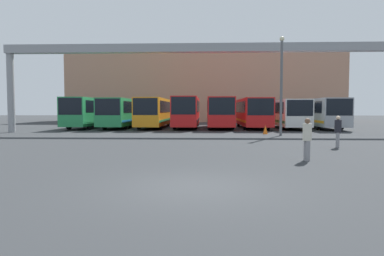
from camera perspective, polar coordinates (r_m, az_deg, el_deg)
The scene contains 15 objects.
ground_plane at distance 9.06m, azimuth 0.16°, elevation -9.86°, with size 200.00×200.00×0.00m, color #2D3033.
building_backdrop at distance 58.59m, azimuth 2.07°, elevation 7.00°, with size 43.46×12.00×11.87m.
overhead_gantry at distance 29.37m, azimuth 1.73°, elevation 11.69°, with size 33.79×0.80×7.51m.
bus_slot_0 at distance 38.56m, azimuth -16.77°, elevation 2.74°, with size 2.44×10.39×3.19m.
bus_slot_1 at distance 38.43m, azimuth -11.37°, elevation 2.75°, with size 2.58×12.20×3.11m.
bus_slot_2 at distance 37.55m, azimuth -6.22°, elevation 2.83°, with size 2.52×11.79×3.15m.
bus_slot_3 at distance 37.52m, azimuth -0.82°, elevation 2.94°, with size 2.47×12.48×3.26m.
bus_slot_4 at distance 36.42m, azimuth 4.63°, elevation 2.86°, with size 2.62×10.34×3.20m.
bus_slot_5 at distance 37.43m, azimuth 9.98°, elevation 2.77°, with size 2.63×11.74×3.11m.
bus_slot_6 at distance 37.54m, azimuth 15.41°, elevation 2.58°, with size 2.59×10.69×2.97m.
bus_slot_7 at distance 38.82m, azimuth 20.36°, elevation 2.60°, with size 2.59×11.41×3.08m.
pedestrian_near_right at distance 19.68m, azimuth 23.14°, elevation -0.42°, with size 0.35×0.35×1.68m.
pedestrian_near_center at distance 14.21m, azimuth 18.64°, elevation -1.63°, with size 0.35×0.35×1.68m.
traffic_cone at distance 28.47m, azimuth 12.13°, elevation -0.25°, with size 0.40×0.40×0.74m.
lamp_post at distance 27.05m, azimuth 14.67°, elevation 7.48°, with size 0.36×0.36×7.52m.
Camera 1 is at (0.34, -8.82, 2.05)m, focal length 32.00 mm.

